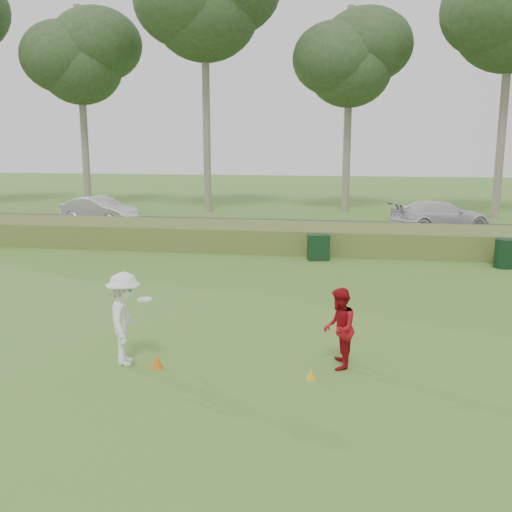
% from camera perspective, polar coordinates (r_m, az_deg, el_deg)
% --- Properties ---
extents(ground, '(120.00, 120.00, 0.00)m').
position_cam_1_polar(ground, '(10.73, -3.53, -11.04)').
color(ground, '#407226').
rests_on(ground, ground).
extents(reed_strip, '(80.00, 3.00, 0.90)m').
position_cam_1_polar(reed_strip, '(22.08, 3.37, 1.89)').
color(reed_strip, '#516528').
rests_on(reed_strip, ground).
extents(park_road, '(80.00, 6.00, 0.06)m').
position_cam_1_polar(park_road, '(27.06, 4.47, 2.74)').
color(park_road, '#2D2D2D').
rests_on(park_road, ground).
extents(tree_2, '(6.50, 6.50, 12.00)m').
position_cam_1_polar(tree_2, '(37.69, -17.19, 18.36)').
color(tree_2, gray).
rests_on(tree_2, ground).
extents(tree_3, '(7.80, 7.80, 15.50)m').
position_cam_1_polar(tree_3, '(34.51, -5.17, 23.92)').
color(tree_3, gray).
rests_on(tree_3, ground).
extents(tree_4, '(6.24, 6.24, 11.50)m').
position_cam_1_polar(tree_4, '(34.46, 9.34, 18.77)').
color(tree_4, gray).
rests_on(tree_4, ground).
extents(tree_5, '(7.28, 7.28, 14.00)m').
position_cam_1_polar(tree_5, '(33.69, 24.21, 21.38)').
color(tree_5, gray).
rests_on(tree_5, ground).
extents(player_white, '(0.99, 1.25, 1.75)m').
position_cam_1_polar(player_white, '(10.87, -12.98, -6.13)').
color(player_white, white).
rests_on(player_white, ground).
extents(player_red, '(0.57, 0.73, 1.50)m').
position_cam_1_polar(player_red, '(10.57, 8.31, -7.17)').
color(player_red, '#A20D15').
rests_on(player_red, ground).
extents(cone_orange, '(0.22, 0.22, 0.24)m').
position_cam_1_polar(cone_orange, '(10.78, -9.84, -10.38)').
color(cone_orange, orange).
rests_on(cone_orange, ground).
extents(cone_yellow, '(0.19, 0.19, 0.21)m').
position_cam_1_polar(cone_yellow, '(10.20, 5.53, -11.67)').
color(cone_yellow, gold).
rests_on(cone_yellow, ground).
extents(utility_cabinet, '(0.82, 0.62, 0.91)m').
position_cam_1_polar(utility_cabinet, '(20.03, 6.26, 0.87)').
color(utility_cabinet, black).
rests_on(utility_cabinet, ground).
extents(trash_bin, '(0.83, 0.83, 0.96)m').
position_cam_1_polar(trash_bin, '(20.40, 23.59, 0.24)').
color(trash_bin, black).
rests_on(trash_bin, ground).
extents(car_mid, '(4.31, 2.59, 1.34)m').
position_cam_1_polar(car_mid, '(29.28, -15.35, 4.41)').
color(car_mid, silver).
rests_on(car_mid, park_road).
extents(car_right, '(5.02, 3.56, 1.35)m').
position_cam_1_polar(car_right, '(27.64, 17.94, 3.87)').
color(car_right, silver).
rests_on(car_right, park_road).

